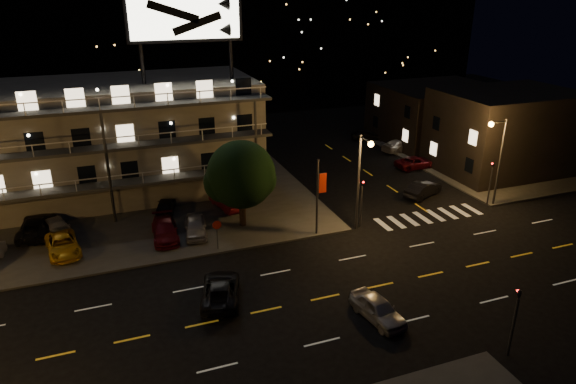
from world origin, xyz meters
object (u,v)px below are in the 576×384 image
object	(u,v)px
lot_car_2	(63,245)
lot_car_7	(54,224)
tree	(241,176)
road_car_east	(378,309)
side_car_0	(423,189)
lot_car_4	(195,226)
road_car_west	(221,290)

from	to	relation	value
lot_car_2	lot_car_7	distance (m)	4.13
tree	lot_car_2	distance (m)	14.21
lot_car_2	road_car_east	size ratio (longest dim) A/B	1.14
lot_car_2	road_car_east	distance (m)	23.44
side_car_0	road_car_east	world-z (taller)	side_car_0
lot_car_4	tree	bearing A→B (deg)	13.74
tree	road_car_east	distance (m)	16.08
side_car_0	tree	bearing A→B (deg)	67.23
lot_car_7	tree	bearing A→B (deg)	147.12
lot_car_2	road_car_west	distance (m)	13.71
lot_car_2	road_car_west	bearing A→B (deg)	-54.91
lot_car_4	road_car_east	bearing A→B (deg)	-52.45
lot_car_4	road_car_west	world-z (taller)	lot_car_4
road_car_east	road_car_west	size ratio (longest dim) A/B	0.82
lot_car_4	lot_car_7	size ratio (longest dim) A/B	0.97
tree	road_car_west	world-z (taller)	tree
lot_car_4	lot_car_7	world-z (taller)	lot_car_4
tree	road_car_west	distance (m)	11.24
tree	side_car_0	xyz separation A→B (m)	(17.83, 0.40, -3.72)
tree	road_car_east	world-z (taller)	tree
lot_car_2	lot_car_7	xyz separation A→B (m)	(-0.74, 4.06, -0.03)
tree	road_car_west	size ratio (longest dim) A/B	1.45
side_car_0	lot_car_7	bearing A→B (deg)	59.39
lot_car_2	side_car_0	distance (m)	31.57
side_car_0	road_car_east	bearing A→B (deg)	114.49
lot_car_4	side_car_0	distance (m)	21.78
tree	lot_car_2	xyz separation A→B (m)	(-13.74, 0.05, -3.64)
side_car_0	road_car_west	distance (m)	24.21
road_car_west	side_car_0	bearing A→B (deg)	-138.98
lot_car_2	lot_car_4	distance (m)	9.81
tree	lot_car_4	world-z (taller)	tree
lot_car_7	road_car_west	distance (m)	17.28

